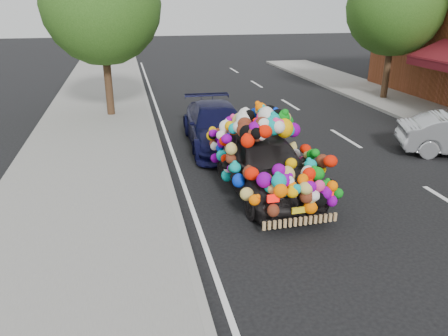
% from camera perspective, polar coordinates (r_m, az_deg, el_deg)
% --- Properties ---
extents(ground, '(100.00, 100.00, 0.00)m').
position_cam_1_polar(ground, '(8.95, 9.71, -6.95)').
color(ground, black).
rests_on(ground, ground).
extents(sidewalk, '(4.00, 60.00, 0.12)m').
position_cam_1_polar(sidewalk, '(8.42, -18.94, -9.33)').
color(sidewalk, gray).
rests_on(sidewalk, ground).
extents(kerb, '(0.15, 60.00, 0.13)m').
position_cam_1_polar(kerb, '(8.38, -5.49, -8.28)').
color(kerb, gray).
rests_on(kerb, ground).
extents(tree_near_sidewalk, '(4.20, 4.20, 6.13)m').
position_cam_1_polar(tree_near_sidewalk, '(16.78, -15.77, 19.86)').
color(tree_near_sidewalk, '#332114').
rests_on(tree_near_sidewalk, ground).
extents(tree_far_b, '(4.00, 4.00, 5.90)m').
position_cam_1_polar(tree_far_b, '(20.57, 21.45, 18.96)').
color(tree_far_b, '#332114').
rests_on(tree_far_b, ground).
extents(plush_art_car, '(2.12, 4.27, 2.01)m').
position_cam_1_polar(plush_art_car, '(9.88, 5.33, 2.47)').
color(plush_art_car, black).
rests_on(plush_art_car, ground).
extents(navy_sedan, '(1.91, 4.39, 1.26)m').
position_cam_1_polar(navy_sedan, '(13.16, -0.96, 5.49)').
color(navy_sedan, black).
rests_on(navy_sedan, ground).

